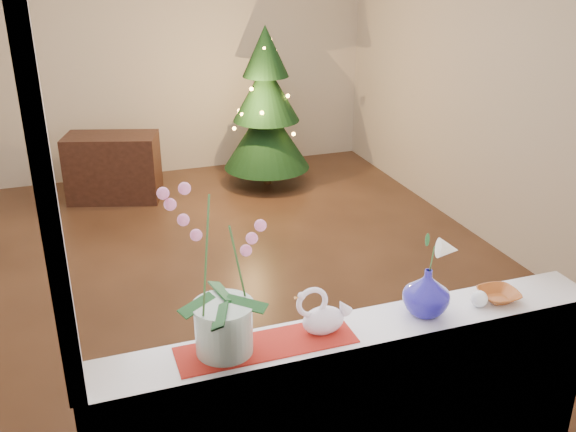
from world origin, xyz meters
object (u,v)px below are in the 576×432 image
xmas_tree (266,108)px  amber_dish (498,296)px  orchid_pot (221,272)px  paperweight (479,299)px  side_table (113,168)px  blue_vase (427,289)px  swan (324,311)px

xmas_tree → amber_dish: bearing=-93.4°
orchid_pot → paperweight: bearing=-1.9°
orchid_pot → side_table: orchid_pot is taller
blue_vase → paperweight: 0.26m
paperweight → amber_dish: (0.11, 0.02, -0.02)m
swan → side_table: bearing=121.4°
xmas_tree → side_table: xmas_tree is taller
swan → amber_dish: size_ratio=1.60×
blue_vase → paperweight: blue_vase is taller
swan → side_table: 4.26m
orchid_pot → paperweight: size_ratio=9.49×
xmas_tree → side_table: size_ratio=1.87×
blue_vase → side_table: (-0.95, 4.19, -0.71)m
paperweight → side_table: size_ratio=0.08×
paperweight → xmas_tree: size_ratio=0.04×
blue_vase → side_table: blue_vase is taller
orchid_pot → side_table: size_ratio=0.79×
swan → amber_dish: 0.82m
paperweight → side_table: bearing=105.8°
paperweight → blue_vase: bearing=173.7°
amber_dish → side_table: (-1.31, 4.20, -0.61)m
side_table → xmas_tree: bearing=14.5°
orchid_pot → swan: size_ratio=2.94×
paperweight → amber_dish: size_ratio=0.50×
amber_dish → side_table: amber_dish is taller
orchid_pot → side_table: 4.28m
paperweight → amber_dish: bearing=9.5°
swan → xmas_tree: size_ratio=0.14×
swan → amber_dish: bearing=23.4°
blue_vase → amber_dish: bearing=-1.3°
xmas_tree → blue_vase: bearing=-98.3°
swan → paperweight: (0.70, -0.04, -0.06)m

